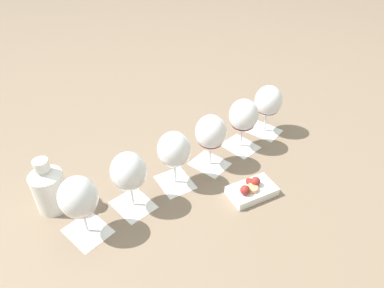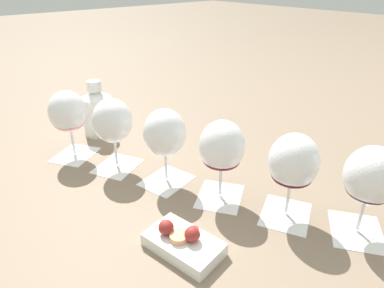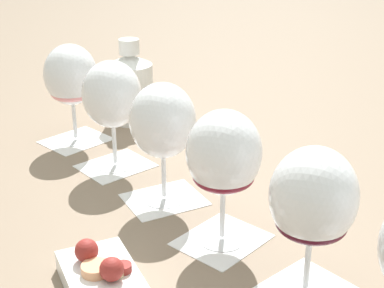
% 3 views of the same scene
% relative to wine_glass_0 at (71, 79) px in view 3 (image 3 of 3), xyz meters
% --- Properties ---
extents(ground_plane, '(8.00, 8.00, 0.00)m').
position_rel_wine_glass_0_xyz_m(ground_plane, '(0.34, 0.14, -0.12)').
color(ground_plane, '#7F6B56').
extents(tasting_card_0, '(0.14, 0.15, 0.00)m').
position_rel_wine_glass_0_xyz_m(tasting_card_0, '(-0.00, -0.00, -0.12)').
color(tasting_card_0, white).
rests_on(tasting_card_0, ground_plane).
extents(tasting_card_1, '(0.14, 0.15, 0.00)m').
position_rel_wine_glass_0_xyz_m(tasting_card_1, '(0.13, 0.06, -0.12)').
color(tasting_card_1, white).
rests_on(tasting_card_1, ground_plane).
extents(tasting_card_2, '(0.12, 0.13, 0.00)m').
position_rel_wine_glass_0_xyz_m(tasting_card_2, '(0.27, 0.11, -0.12)').
color(tasting_card_2, white).
rests_on(tasting_card_2, ground_plane).
extents(tasting_card_3, '(0.14, 0.15, 0.00)m').
position_rel_wine_glass_0_xyz_m(tasting_card_3, '(0.41, 0.16, -0.12)').
color(tasting_card_3, white).
rests_on(tasting_card_3, ground_plane).
extents(wine_glass_0, '(0.10, 0.10, 0.18)m').
position_rel_wine_glass_0_xyz_m(wine_glass_0, '(0.00, 0.00, 0.00)').
color(wine_glass_0, white).
rests_on(wine_glass_0, tasting_card_0).
extents(wine_glass_1, '(0.10, 0.10, 0.18)m').
position_rel_wine_glass_0_xyz_m(wine_glass_1, '(0.13, 0.06, -0.00)').
color(wine_glass_1, white).
rests_on(wine_glass_1, tasting_card_1).
extents(wine_glass_2, '(0.10, 0.10, 0.18)m').
position_rel_wine_glass_0_xyz_m(wine_glass_2, '(0.27, 0.11, -0.00)').
color(wine_glass_2, white).
rests_on(wine_glass_2, tasting_card_2).
extents(wine_glass_3, '(0.10, 0.10, 0.18)m').
position_rel_wine_glass_0_xyz_m(wine_glass_3, '(0.41, 0.16, 0.00)').
color(wine_glass_3, white).
rests_on(wine_glass_3, tasting_card_3).
extents(wine_glass_4, '(0.10, 0.10, 0.18)m').
position_rel_wine_glass_0_xyz_m(wine_glass_4, '(0.54, 0.22, 0.00)').
color(wine_glass_4, white).
rests_on(wine_glass_4, tasting_card_4).
extents(ceramic_vase, '(0.09, 0.09, 0.17)m').
position_rel_wine_glass_0_xyz_m(ceramic_vase, '(-0.08, 0.12, -0.05)').
color(ceramic_vase, white).
rests_on(ceramic_vase, ground_plane).
extents(snack_dish, '(0.15, 0.10, 0.05)m').
position_rel_wine_glass_0_xyz_m(snack_dish, '(0.48, -0.01, -0.11)').
color(snack_dish, white).
rests_on(snack_dish, ground_plane).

